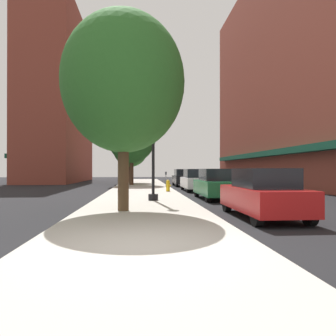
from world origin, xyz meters
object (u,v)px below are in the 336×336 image
object	(u,v)px
car_white	(196,180)
tree_near	(123,83)
tree_far	(131,146)
car_black	(183,178)
parking_meter_near	(166,177)
tree_mid	(131,135)
car_green	(216,184)
lamppost	(153,137)
car_red	(263,194)
fire_hydrant	(168,186)

from	to	relation	value
car_white	tree_near	bearing A→B (deg)	-111.24
tree_far	car_black	distance (m)	8.16
car_black	parking_meter_near	bearing A→B (deg)	-117.43
car_white	tree_mid	bearing A→B (deg)	123.31
parking_meter_near	car_green	bearing A→B (deg)	-79.34
tree_mid	tree_far	bearing A→B (deg)	92.99
lamppost	car_black	size ratio (longest dim) A/B	1.37
tree_mid	car_red	xyz separation A→B (m)	(5.03, -21.08, -4.24)
lamppost	fire_hydrant	distance (m)	6.91
lamppost	car_black	bearing A→B (deg)	77.28
tree_far	car_white	world-z (taller)	tree_far
lamppost	car_green	world-z (taller)	lamppost
fire_hydrant	car_green	distance (m)	5.24
lamppost	tree_near	world-z (taller)	tree_near
car_green	car_red	bearing A→B (deg)	-89.78
parking_meter_near	car_white	distance (m)	4.20
car_red	car_green	distance (m)	6.72
tree_mid	car_black	size ratio (longest dim) A/B	1.80
tree_mid	car_green	xyz separation A→B (m)	(5.03, -14.36, -4.24)
parking_meter_near	lamppost	bearing A→B (deg)	-97.30
tree_far	car_green	bearing A→B (deg)	-74.53
tree_far	car_green	xyz separation A→B (m)	(5.27, -19.06, -3.44)
lamppost	car_green	size ratio (longest dim) A/B	1.37
tree_near	car_red	bearing A→B (deg)	-16.65
car_red	car_black	world-z (taller)	same
car_white	tree_far	bearing A→B (deg)	113.24
tree_mid	car_black	distance (m)	6.60
fire_hydrant	parking_meter_near	size ratio (longest dim) A/B	0.60
car_red	fire_hydrant	bearing A→B (deg)	100.41
tree_near	car_black	size ratio (longest dim) A/B	1.69
lamppost	car_black	xyz separation A→B (m)	(3.47, 15.37, -2.39)
tree_near	lamppost	bearing A→B (deg)	72.08
tree_mid	tree_far	distance (m)	4.77
fire_hydrant	tree_far	bearing A→B (deg)	102.00
tree_near	car_red	size ratio (longest dim) A/B	1.69
tree_near	car_black	bearing A→B (deg)	76.23
car_red	car_green	size ratio (longest dim) A/B	1.00
tree_near	car_black	distance (m)	20.14
tree_far	tree_mid	bearing A→B (deg)	-87.01
tree_far	car_green	distance (m)	20.07
fire_hydrant	lamppost	bearing A→B (deg)	-101.24
fire_hydrant	tree_mid	size ratio (longest dim) A/B	0.10
parking_meter_near	car_red	world-z (taller)	car_red
tree_mid	car_green	distance (m)	15.80
parking_meter_near	car_black	bearing A→B (deg)	60.89
fire_hydrant	car_black	world-z (taller)	car_black
tree_near	car_black	xyz separation A→B (m)	(4.70, 19.18, -3.99)
tree_far	car_green	world-z (taller)	tree_far
fire_hydrant	car_green	world-z (taller)	car_green
lamppost	car_green	distance (m)	4.48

